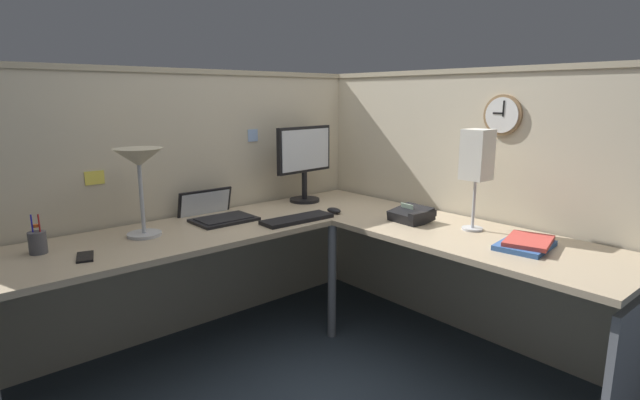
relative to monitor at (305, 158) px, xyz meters
The scene contains 17 objects.
ground_plane 1.25m from the monitor, 118.46° to the right, with size 6.80×6.80×0.00m, color #2D3842.
cubicle_wall_back 0.78m from the monitor, 161.92° to the left, with size 2.57×0.12×1.58m.
cubicle_wall_right 1.07m from the monitor, 59.86° to the right, with size 0.12×2.37×1.58m.
desk 0.93m from the monitor, 125.64° to the right, with size 2.35×2.15×0.73m.
monitor is the anchor object (origin of this frame).
laptop 0.73m from the monitor, behind, with size 0.34×0.38×0.22m.
keyboard 0.60m from the monitor, 133.93° to the right, with size 0.43×0.14×0.02m, color black.
computer_mouse 0.48m from the monitor, 102.06° to the right, with size 0.06×0.10×0.03m, color black.
desk_lamp_dome 1.14m from the monitor, behind, with size 0.24×0.24×0.44m.
pen_cup 1.63m from the monitor, behind, with size 0.08×0.08×0.18m.
cell_phone 1.52m from the monitor, 169.39° to the right, with size 0.07×0.14×0.01m, color black.
office_phone 0.86m from the monitor, 82.13° to the right, with size 0.20×0.22×0.11m.
book_stack 1.51m from the monitor, 84.90° to the right, with size 0.32×0.26×0.04m.
desk_lamp_paper 1.16m from the monitor, 78.92° to the right, with size 0.13×0.13×0.53m.
wall_clock 1.25m from the monitor, 67.26° to the right, with size 0.04×0.22×0.22m.
pinned_note_leftmost 0.37m from the monitor, 147.63° to the left, with size 0.07×0.00×0.08m, color #99B7E5.
pinned_note_middle 1.28m from the monitor, behind, with size 0.10×0.00×0.07m, color #EAD84C.
Camera 1 is at (-1.69, -1.86, 1.43)m, focal length 27.55 mm.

